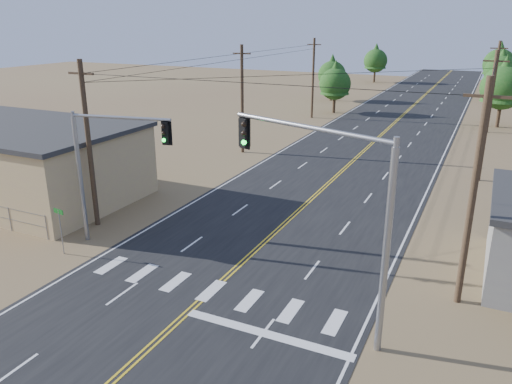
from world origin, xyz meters
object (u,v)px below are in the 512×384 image
Objects in this scene: signal_mast_left at (104,158)px; signal_mast_right at (336,195)px; street_sign at (60,224)px; building_left at (2,159)px.

signal_mast_right is (13.68, -2.56, 0.72)m from signal_mast_left.
signal_mast_left is at bearing -170.80° from signal_mast_right.
signal_mast_right is at bearing 8.06° from street_sign.
signal_mast_left is 4.23m from street_sign.
street_sign is at bearing -132.10° from signal_mast_left.
signal_mast_right is (26.84, -6.27, 3.23)m from building_left.
street_sign is (-1.40, -2.30, -3.27)m from signal_mast_left.
street_sign is at bearing -161.21° from signal_mast_right.
signal_mast_right is 3.22× the size of street_sign.
signal_mast_left is 2.87× the size of street_sign.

